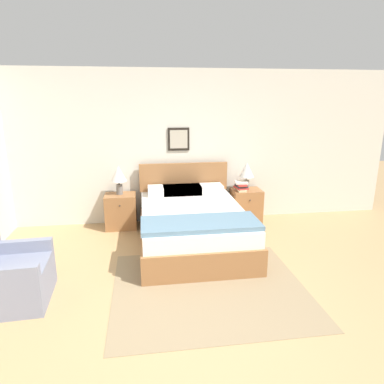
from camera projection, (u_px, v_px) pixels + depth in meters
name	position (u px, v px, depth m)	size (l,w,h in m)	color
ground_plane	(207.00, 329.00, 3.25)	(16.00, 16.00, 0.00)	tan
wall_back	(174.00, 148.00, 5.88)	(7.81, 0.09, 2.60)	beige
area_rug_main	(209.00, 287.00, 3.96)	(2.20, 1.94, 0.01)	#897556
bed	(192.00, 224.00, 5.07)	(1.52, 2.17, 1.05)	#936038
armchair	(12.00, 277.00, 3.64)	(0.71, 0.80, 0.81)	gray
nightstand_near_window	(121.00, 211.00, 5.74)	(0.51, 0.43, 0.58)	#936038
nightstand_by_door	(246.00, 205.00, 6.04)	(0.51, 0.43, 0.58)	#936038
table_lamp_near_window	(119.00, 175.00, 5.60)	(0.26, 0.26, 0.48)	slate
table_lamp_by_door	(247.00, 171.00, 5.90)	(0.26, 0.26, 0.48)	slate
book_thick_bottom	(241.00, 189.00, 5.91)	(0.15, 0.26, 0.04)	beige
book_hardcover_middle	(241.00, 188.00, 5.90)	(0.22, 0.27, 0.03)	#B7332D
book_novel_upper	(241.00, 186.00, 5.89)	(0.18, 0.24, 0.03)	#232328
book_slim_near_top	(241.00, 184.00, 5.88)	(0.16, 0.27, 0.03)	#B7332D
book_paperback_top	(241.00, 182.00, 5.87)	(0.23, 0.24, 0.03)	silver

